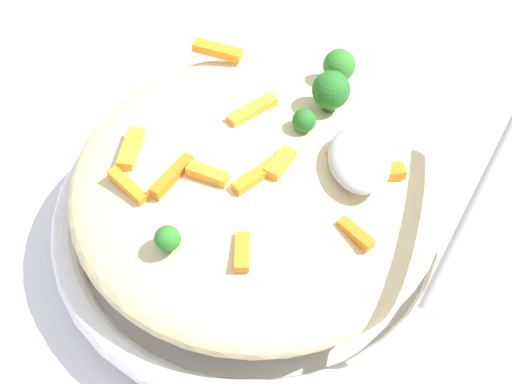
{
  "coord_description": "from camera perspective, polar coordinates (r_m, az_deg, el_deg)",
  "views": [
    {
      "loc": [
        0.29,
        -0.02,
        0.43
      ],
      "look_at": [
        0.0,
        0.0,
        0.06
      ],
      "focal_mm": 47.21,
      "sensor_mm": 36.0,
      "label": 1
    }
  ],
  "objects": [
    {
      "name": "carrot_piece_8",
      "position": [
        0.42,
        8.43,
        -3.52
      ],
      "size": [
        0.02,
        0.02,
        0.01
      ],
      "primitive_type": "cube",
      "rotation": [
        0.0,
        0.0,
        3.81
      ],
      "color": "orange",
      "rests_on": "pasta_mound"
    },
    {
      "name": "carrot_piece_6",
      "position": [
        0.44,
        -7.12,
        1.36
      ],
      "size": [
        0.03,
        0.03,
        0.01
      ],
      "primitive_type": "cube",
      "rotation": [
        0.0,
        0.0,
        2.48
      ],
      "color": "orange",
      "rests_on": "pasta_mound"
    },
    {
      "name": "broccoli_floret_0",
      "position": [
        0.47,
        6.38,
        8.54
      ],
      "size": [
        0.03,
        0.03,
        0.03
      ],
      "color": "#205B1C",
      "rests_on": "pasta_mound"
    },
    {
      "name": "pasta_mound",
      "position": [
        0.47,
        -0.0,
        0.7
      ],
      "size": [
        0.26,
        0.26,
        0.06
      ],
      "primitive_type": "ellipsoid",
      "color": "beige",
      "rests_on": "serving_bowl"
    },
    {
      "name": "carrot_piece_0",
      "position": [
        0.45,
        8.28,
        2.89
      ],
      "size": [
        0.01,
        0.04,
        0.01
      ],
      "primitive_type": "cube",
      "rotation": [
        0.0,
        0.0,
        1.7
      ],
      "color": "orange",
      "rests_on": "pasta_mound"
    },
    {
      "name": "carrot_piece_11",
      "position": [
        0.47,
        0.03,
        6.96
      ],
      "size": [
        0.03,
        0.04,
        0.01
      ],
      "primitive_type": "cube",
      "rotation": [
        0.0,
        0.0,
        5.32
      ],
      "color": "orange",
      "rests_on": "pasta_mound"
    },
    {
      "name": "carrot_piece_10",
      "position": [
        0.44,
        -10.81,
        0.5
      ],
      "size": [
        0.03,
        0.03,
        0.01
      ],
      "primitive_type": "cube",
      "rotation": [
        0.0,
        0.0,
        0.71
      ],
      "color": "orange",
      "rests_on": "pasta_mound"
    },
    {
      "name": "carrot_piece_4",
      "position": [
        0.45,
        10.95,
        1.64
      ],
      "size": [
        0.01,
        0.03,
        0.01
      ],
      "primitive_type": "cube",
      "rotation": [
        0.0,
        0.0,
        4.82
      ],
      "color": "orange",
      "rests_on": "pasta_mound"
    },
    {
      "name": "carrot_piece_2",
      "position": [
        0.43,
        -0.4,
        1.43
      ],
      "size": [
        0.03,
        0.04,
        0.01
      ],
      "primitive_type": "cube",
      "rotation": [
        0.0,
        0.0,
        2.22
      ],
      "color": "orange",
      "rests_on": "pasta_mound"
    },
    {
      "name": "carrot_piece_5",
      "position": [
        0.46,
        -10.55,
        3.62
      ],
      "size": [
        0.03,
        0.02,
        0.01
      ],
      "primitive_type": "cube",
      "rotation": [
        0.0,
        0.0,
        2.93
      ],
      "color": "orange",
      "rests_on": "pasta_mound"
    },
    {
      "name": "carrot_piece_9",
      "position": [
        0.4,
        -1.18,
        -5.09
      ],
      "size": [
        0.03,
        0.01,
        0.01
      ],
      "primitive_type": "cube",
      "rotation": [
        0.0,
        0.0,
        3.07
      ],
      "color": "orange",
      "rests_on": "pasta_mound"
    },
    {
      "name": "broccoli_floret_2",
      "position": [
        0.5,
        7.06,
        10.58
      ],
      "size": [
        0.02,
        0.02,
        0.03
      ],
      "color": "#296820",
      "rests_on": "pasta_mound"
    },
    {
      "name": "serving_bowl",
      "position": [
        0.5,
        -0.0,
        -2.49
      ],
      "size": [
        0.3,
        0.3,
        0.04
      ],
      "color": "silver",
      "rests_on": "ground_plane"
    },
    {
      "name": "broccoli_floret_3",
      "position": [
        0.4,
        -7.5,
        -3.95
      ],
      "size": [
        0.02,
        0.02,
        0.02
      ],
      "color": "#296820",
      "rests_on": "pasta_mound"
    },
    {
      "name": "serving_spoon",
      "position": [
        0.42,
        12.64,
        2.24
      ],
      "size": [
        0.14,
        0.14,
        0.08
      ],
      "color": "#B7B7BC",
      "rests_on": "pasta_mound"
    },
    {
      "name": "broccoli_floret_1",
      "position": [
        0.46,
        4.1,
        6.04
      ],
      "size": [
        0.02,
        0.02,
        0.02
      ],
      "color": "#205B1C",
      "rests_on": "pasta_mound"
    },
    {
      "name": "carrot_piece_7",
      "position": [
        0.43,
        -4.13,
        1.5
      ],
      "size": [
        0.02,
        0.03,
        0.01
      ],
      "primitive_type": "cube",
      "rotation": [
        0.0,
        0.0,
        1.09
      ],
      "color": "orange",
      "rests_on": "pasta_mound"
    },
    {
      "name": "carrot_piece_1",
      "position": [
        0.44,
        2.07,
        2.47
      ],
      "size": [
        0.03,
        0.02,
        0.01
      ],
      "primitive_type": "cube",
      "rotation": [
        0.0,
        0.0,
        5.67
      ],
      "color": "orange",
      "rests_on": "pasta_mound"
    },
    {
      "name": "carrot_piece_3",
      "position": [
        0.53,
        -3.28,
        11.89
      ],
      "size": [
        0.02,
        0.04,
        0.01
      ],
      "primitive_type": "cube",
      "rotation": [
        0.0,
        0.0,
        1.14
      ],
      "color": "orange",
      "rests_on": "pasta_mound"
    },
    {
      "name": "ground_plane",
      "position": [
        0.52,
        -0.0,
        -4.05
      ],
      "size": [
        2.4,
        2.4,
        0.0
      ],
      "primitive_type": "plane",
      "color": "silver"
    }
  ]
}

